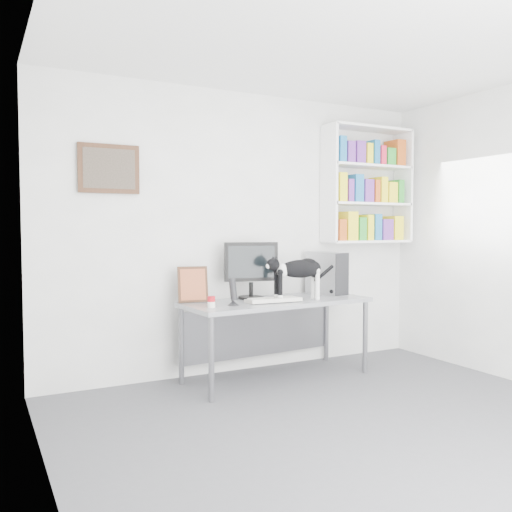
% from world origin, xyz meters
% --- Properties ---
extents(room, '(4.01, 4.01, 2.70)m').
position_xyz_m(room, '(0.00, 0.00, 1.35)').
color(room, '#4E4F53').
rests_on(room, ground).
extents(bookshelf, '(1.03, 0.28, 1.24)m').
position_xyz_m(bookshelf, '(1.40, 1.85, 1.85)').
color(bookshelf, white).
rests_on(bookshelf, room).
extents(wall_art, '(0.52, 0.04, 0.42)m').
position_xyz_m(wall_art, '(-1.30, 1.97, 1.90)').
color(wall_art, '#4C2918').
rests_on(wall_art, room).
extents(desk, '(1.80, 0.81, 0.73)m').
position_xyz_m(desk, '(0.12, 1.56, 0.37)').
color(desk, gray).
rests_on(desk, room).
extents(monitor, '(0.55, 0.36, 0.54)m').
position_xyz_m(monitor, '(-0.05, 1.75, 1.00)').
color(monitor, black).
rests_on(monitor, desk).
extents(keyboard, '(0.50, 0.22, 0.04)m').
position_xyz_m(keyboard, '(0.03, 1.45, 0.75)').
color(keyboard, beige).
rests_on(keyboard, desk).
extents(pc_tower, '(0.26, 0.45, 0.42)m').
position_xyz_m(pc_tower, '(0.78, 1.72, 0.94)').
color(pc_tower, '#B2B3B7').
rests_on(pc_tower, desk).
extents(speaker, '(0.14, 0.14, 0.24)m').
position_xyz_m(speaker, '(-0.38, 1.43, 0.85)').
color(speaker, black).
rests_on(speaker, desk).
extents(leaning_print, '(0.28, 0.16, 0.33)m').
position_xyz_m(leaning_print, '(-0.62, 1.77, 0.90)').
color(leaning_print, '#4C2918').
rests_on(leaning_print, desk).
extents(soup_can, '(0.08, 0.08, 0.09)m').
position_xyz_m(soup_can, '(-0.60, 1.40, 0.78)').
color(soup_can, red).
rests_on(soup_can, desk).
extents(cat, '(0.64, 0.19, 0.39)m').
position_xyz_m(cat, '(0.29, 1.44, 0.93)').
color(cat, black).
rests_on(cat, desk).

